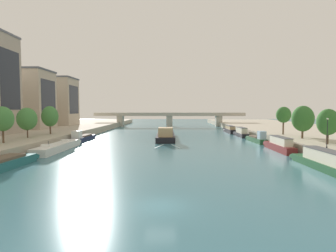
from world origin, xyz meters
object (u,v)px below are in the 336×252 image
(moored_boat_right_far, at_px, (230,130))
(tree_right_midway, at_px, (284,115))
(tree_right_end_of_row, at_px, (328,122))
(lamppost_right_bank, at_px, (327,132))
(tree_left_midway, at_px, (27,119))
(moored_boat_left_near, at_px, (58,147))
(tree_right_second, at_px, (303,119))
(moored_boat_right_upstream, at_px, (324,161))
(moored_boat_left_far, at_px, (83,137))
(moored_boat_right_second, at_px, (241,133))
(barge_midriver, at_px, (166,135))
(bridge_far, at_px, (169,117))
(tree_left_past_mid, at_px, (50,116))
(moored_boat_right_end, at_px, (279,145))
(moored_boat_right_lone, at_px, (257,139))
(tree_left_far, at_px, (3,119))

(moored_boat_right_far, xyz_separation_m, tree_right_midway, (6.39, -27.43, 5.57))
(tree_right_end_of_row, height_order, lamppost_right_bank, tree_right_end_of_row)
(tree_left_midway, bearing_deg, moored_boat_left_near, -25.44)
(tree_right_end_of_row, xyz_separation_m, tree_right_second, (0.18, 8.77, 0.28))
(moored_boat_right_upstream, bearing_deg, tree_left_midway, 158.44)
(tree_right_second, xyz_separation_m, tree_right_midway, (-0.25, 8.50, 0.60))
(moored_boat_left_near, height_order, tree_left_midway, tree_left_midway)
(moored_boat_left_far, height_order, moored_boat_right_upstream, moored_boat_left_far)
(moored_boat_right_second, bearing_deg, moored_boat_right_far, 91.96)
(barge_midriver, height_order, tree_right_end_of_row, tree_right_end_of_row)
(moored_boat_left_far, relative_size, bridge_far, 0.19)
(moored_boat_right_far, bearing_deg, moored_boat_right_second, -88.04)
(moored_boat_right_second, distance_m, moored_boat_right_far, 12.89)
(moored_boat_right_far, height_order, tree_right_end_of_row, tree_right_end_of_row)
(tree_left_past_mid, xyz_separation_m, bridge_far, (28.16, 61.00, -2.03))
(moored_boat_right_end, bearing_deg, tree_right_second, 29.97)
(tree_right_second, distance_m, tree_right_midway, 8.53)
(moored_boat_right_end, distance_m, tree_left_midway, 50.69)
(moored_boat_right_upstream, xyz_separation_m, moored_boat_right_far, (-0.08, 54.90, -0.07))
(barge_midriver, relative_size, moored_boat_left_far, 1.75)
(moored_boat_left_far, bearing_deg, moored_boat_right_far, 29.05)
(barge_midriver, height_order, tree_left_past_mid, tree_left_past_mid)
(tree_right_end_of_row, bearing_deg, lamppost_right_bank, -121.15)
(moored_boat_right_lone, relative_size, tree_left_far, 1.63)
(moored_boat_right_end, height_order, tree_left_far, tree_left_far)
(moored_boat_right_lone, distance_m, moored_boat_right_second, 13.40)
(moored_boat_left_far, relative_size, moored_boat_right_upstream, 0.95)
(moored_boat_right_far, xyz_separation_m, lamppost_right_bank, (3.68, -49.29, 3.47))
(moored_boat_right_upstream, height_order, tree_right_second, tree_right_second)
(moored_boat_left_far, bearing_deg, tree_left_midway, -122.09)
(moored_boat_right_upstream, xyz_separation_m, lamppost_right_bank, (3.60, 5.61, 3.41))
(bridge_far, bearing_deg, barge_midriver, -90.66)
(moored_boat_right_end, relative_size, tree_right_end_of_row, 2.02)
(moored_boat_right_upstream, xyz_separation_m, tree_left_midway, (-49.72, 19.64, 4.79))
(tree_right_midway, relative_size, lamppost_right_bank, 1.43)
(tree_left_far, bearing_deg, tree_left_past_mid, 88.93)
(bridge_far, bearing_deg, tree_left_far, -110.03)
(moored_boat_right_end, height_order, tree_right_midway, tree_right_midway)
(moored_boat_right_second, bearing_deg, tree_right_midway, -67.77)
(moored_boat_right_end, height_order, tree_right_end_of_row, tree_right_end_of_row)
(moored_boat_right_lone, bearing_deg, moored_boat_right_upstream, -91.23)
(moored_boat_right_second, bearing_deg, barge_midriver, -164.18)
(tree_left_midway, bearing_deg, moored_boat_right_second, 24.07)
(moored_boat_right_second, relative_size, tree_right_second, 1.60)
(tree_left_past_mid, relative_size, tree_right_second, 1.01)
(moored_boat_left_far, relative_size, tree_left_midway, 2.14)
(tree_right_end_of_row, relative_size, bridge_far, 0.08)
(barge_midriver, bearing_deg, lamppost_right_bank, -50.39)
(moored_boat_right_lone, bearing_deg, moored_boat_left_far, 176.26)
(tree_left_far, bearing_deg, moored_boat_left_near, 31.60)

